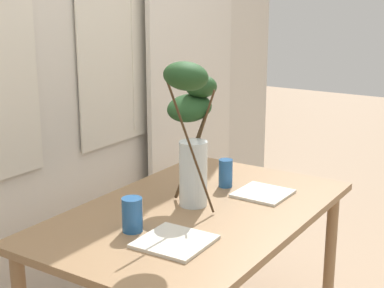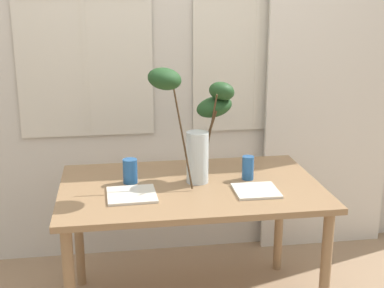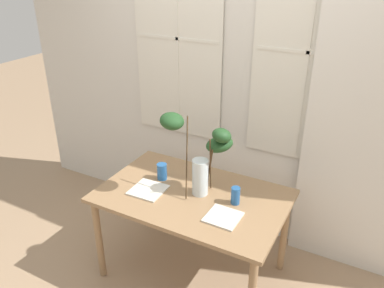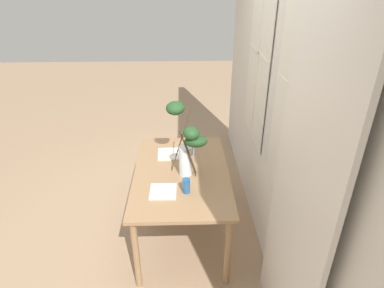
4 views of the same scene
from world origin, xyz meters
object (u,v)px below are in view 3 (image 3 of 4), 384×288
at_px(drinking_glass_blue_left, 162,172).
at_px(plate_square_left, 148,190).
at_px(dining_table, 192,204).
at_px(vase_with_branches, 202,151).
at_px(plate_square_right, 223,217).
at_px(drinking_glass_blue_right, 235,196).

xyz_separation_m(drinking_glass_blue_left, plate_square_left, (-0.00, -0.19, -0.06)).
relative_size(dining_table, vase_with_branches, 2.12).
xyz_separation_m(dining_table, plate_square_left, (-0.30, -0.11, 0.09)).
bearing_deg(drinking_glass_blue_left, plate_square_right, -20.36).
height_order(dining_table, plate_square_left, plate_square_left).
distance_m(drinking_glass_blue_right, plate_square_right, 0.20).
bearing_deg(plate_square_left, plate_square_right, -3.54).
bearing_deg(plate_square_right, plate_square_left, 176.46).
relative_size(drinking_glass_blue_left, plate_square_left, 0.54).
xyz_separation_m(dining_table, drinking_glass_blue_left, (-0.30, 0.08, 0.15)).
bearing_deg(dining_table, plate_square_right, -25.84).
xyz_separation_m(dining_table, vase_with_branches, (0.05, 0.05, 0.41)).
bearing_deg(vase_with_branches, plate_square_right, -37.73).
bearing_deg(plate_square_right, dining_table, 154.16).
height_order(drinking_glass_blue_left, plate_square_left, drinking_glass_blue_left).
xyz_separation_m(plate_square_left, plate_square_right, (0.61, -0.04, -0.00)).
distance_m(drinking_glass_blue_left, plate_square_left, 0.20).
bearing_deg(drinking_glass_blue_right, plate_square_left, -166.24).
bearing_deg(drinking_glass_blue_right, plate_square_right, -91.68).
xyz_separation_m(drinking_glass_blue_right, plate_square_right, (-0.01, -0.19, -0.06)).
xyz_separation_m(vase_with_branches, drinking_glass_blue_right, (0.26, -0.01, -0.27)).
bearing_deg(dining_table, drinking_glass_blue_right, 7.46).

